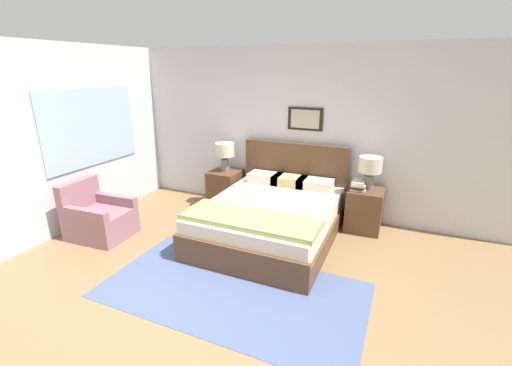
# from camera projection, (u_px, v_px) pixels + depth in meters

# --- Properties ---
(ground_plane) EXTENTS (16.00, 16.00, 0.00)m
(ground_plane) POSITION_uv_depth(u_px,v_px,m) (177.00, 322.00, 3.21)
(ground_plane) COLOR olive
(wall_back) EXTENTS (7.60, 0.09, 2.60)m
(wall_back) POSITION_uv_depth(u_px,v_px,m) (287.00, 131.00, 5.46)
(wall_back) COLOR silver
(wall_back) RESTS_ON ground_plane
(wall_left) EXTENTS (0.08, 5.44, 2.60)m
(wall_left) POSITION_uv_depth(u_px,v_px,m) (87.00, 135.00, 5.12)
(wall_left) COLOR silver
(wall_left) RESTS_ON ground_plane
(area_rug_main) EXTENTS (2.78, 1.46, 0.01)m
(area_rug_main) POSITION_uv_depth(u_px,v_px,m) (232.00, 290.00, 3.66)
(area_rug_main) COLOR #47567F
(area_rug_main) RESTS_ON ground_plane
(bed) EXTENTS (1.69, 2.12, 1.15)m
(bed) POSITION_uv_depth(u_px,v_px,m) (271.00, 217.00, 4.74)
(bed) COLOR brown
(bed) RESTS_ON ground_plane
(armchair) EXTENTS (0.82, 0.70, 0.79)m
(armchair) POSITION_uv_depth(u_px,v_px,m) (98.00, 218.00, 4.78)
(armchair) COLOR #8E606B
(armchair) RESTS_ON ground_plane
(nightstand_near_window) EXTENTS (0.49, 0.53, 0.62)m
(nightstand_near_window) POSITION_uv_depth(u_px,v_px,m) (225.00, 188.00, 5.85)
(nightstand_near_window) COLOR brown
(nightstand_near_window) RESTS_ON ground_plane
(nightstand_by_door) EXTENTS (0.49, 0.53, 0.62)m
(nightstand_by_door) POSITION_uv_depth(u_px,v_px,m) (364.00, 209.00, 4.97)
(nightstand_by_door) COLOR brown
(nightstand_by_door) RESTS_ON ground_plane
(table_lamp_near_window) EXTENTS (0.32, 0.32, 0.48)m
(table_lamp_near_window) POSITION_uv_depth(u_px,v_px,m) (225.00, 152.00, 5.66)
(table_lamp_near_window) COLOR slate
(table_lamp_near_window) RESTS_ON nightstand_near_window
(table_lamp_by_door) EXTENTS (0.32, 0.32, 0.48)m
(table_lamp_by_door) POSITION_uv_depth(u_px,v_px,m) (370.00, 167.00, 4.78)
(table_lamp_by_door) COLOR slate
(table_lamp_by_door) RESTS_ON nightstand_by_door
(book_thick_bottom) EXTENTS (0.24, 0.25, 0.03)m
(book_thick_bottom) POSITION_uv_depth(u_px,v_px,m) (358.00, 188.00, 4.87)
(book_thick_bottom) COLOR silver
(book_thick_bottom) RESTS_ON nightstand_by_door
(book_hardcover_middle) EXTENTS (0.18, 0.28, 0.04)m
(book_hardcover_middle) POSITION_uv_depth(u_px,v_px,m) (358.00, 186.00, 4.86)
(book_hardcover_middle) COLOR #232328
(book_hardcover_middle) RESTS_ON book_thick_bottom
(book_novel_upper) EXTENTS (0.22, 0.29, 0.03)m
(book_novel_upper) POSITION_uv_depth(u_px,v_px,m) (359.00, 184.00, 4.85)
(book_novel_upper) COLOR beige
(book_novel_upper) RESTS_ON book_hardcover_middle
(book_slim_near_top) EXTENTS (0.17, 0.28, 0.03)m
(book_slim_near_top) POSITION_uv_depth(u_px,v_px,m) (359.00, 182.00, 4.83)
(book_slim_near_top) COLOR silver
(book_slim_near_top) RESTS_ON book_novel_upper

